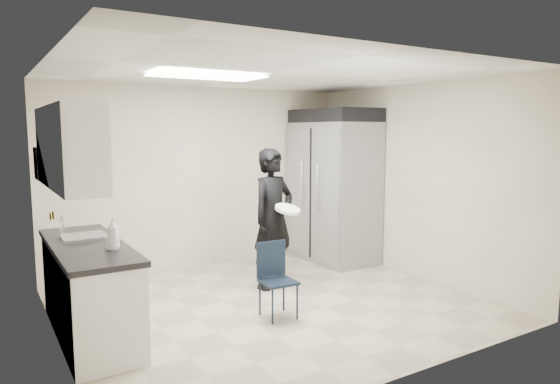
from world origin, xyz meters
TOP-DOWN VIEW (x-y plane):
  - floor at (0.00, 0.00)m, footprint 4.50×4.50m
  - ceiling at (0.00, 0.00)m, footprint 4.50×4.50m
  - back_wall at (0.00, 2.00)m, footprint 4.50×0.00m
  - left_wall at (-2.25, 0.00)m, footprint 0.00×4.00m
  - right_wall at (2.25, 0.00)m, footprint 0.00×4.00m
  - ceiling_panel at (-0.60, 0.40)m, footprint 1.20×0.60m
  - lower_counter at (-1.95, 0.20)m, footprint 0.60×1.90m
  - countertop at (-1.95, 0.20)m, footprint 0.64×1.95m
  - sink at (-1.93, 0.45)m, footprint 0.42×0.40m
  - faucet at (-2.13, 0.45)m, footprint 0.02×0.02m
  - upper_cabinets at (-2.08, 0.20)m, footprint 0.35×1.80m
  - towel_dispenser at (-2.14, 1.35)m, footprint 0.22×0.30m
  - notice_sticker_left at (-2.24, 0.10)m, footprint 0.00×0.12m
  - notice_sticker_right at (-2.24, 0.30)m, footprint 0.00×0.12m
  - commercial_fridge at (1.83, 1.27)m, footprint 0.80×1.35m
  - fridge_compressor at (1.83, 1.27)m, footprint 0.80×1.35m
  - folding_chair at (-0.15, -0.36)m, footprint 0.36×0.36m
  - man_tuxedo at (0.34, 0.58)m, footprint 0.73×0.58m
  - bucket_lid at (0.40, 0.34)m, footprint 0.38×0.38m
  - soap_bottle_a at (-1.79, -0.18)m, footprint 0.13×0.13m
  - soap_bottle_b at (-1.81, -0.16)m, footprint 0.08×0.08m

SIDE VIEW (x-z plane):
  - floor at x=0.00m, z-range 0.00..0.00m
  - folding_chair at x=-0.15m, z-range 0.00..0.77m
  - lower_counter at x=-1.95m, z-range 0.00..0.86m
  - sink at x=-1.93m, z-range 0.80..0.94m
  - man_tuxedo at x=0.34m, z-range 0.00..1.76m
  - countertop at x=-1.95m, z-range 0.86..0.91m
  - soap_bottle_b at x=-1.81m, z-range 0.91..1.08m
  - faucet at x=-2.13m, z-range 0.90..1.14m
  - bucket_lid at x=0.40m, z-range 1.01..1.05m
  - commercial_fridge at x=1.83m, z-range 0.00..2.10m
  - soap_bottle_a at x=-1.79m, z-range 0.91..1.20m
  - notice_sticker_right at x=-2.24m, z-range 1.15..1.21m
  - notice_sticker_left at x=-2.24m, z-range 1.19..1.25m
  - back_wall at x=0.00m, z-range -0.95..3.55m
  - left_wall at x=-2.25m, z-range -0.70..3.30m
  - right_wall at x=2.25m, z-range -0.70..3.30m
  - towel_dispenser at x=-2.14m, z-range 1.45..1.80m
  - upper_cabinets at x=-2.08m, z-range 1.45..2.20m
  - fridge_compressor at x=1.83m, z-range 2.10..2.30m
  - ceiling_panel at x=-0.60m, z-range 2.56..2.58m
  - ceiling at x=0.00m, z-range 2.60..2.60m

